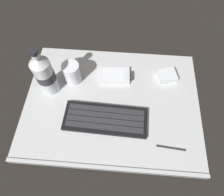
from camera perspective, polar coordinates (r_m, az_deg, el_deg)
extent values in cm
cube|color=#B7BABC|center=(74.20, 0.00, -1.47)|extent=(64.00, 48.00, 2.00)
cube|color=#B7BABC|center=(65.57, -1.69, -19.37)|extent=(64.00, 1.20, 0.80)
cube|color=black|center=(69.71, -1.92, -6.07)|extent=(29.34, 11.94, 1.40)
cube|color=#28282B|center=(70.24, -1.60, -3.34)|extent=(26.73, 2.87, 0.30)
cube|color=#28282B|center=(69.35, -1.82, -4.97)|extent=(26.73, 2.87, 0.30)
cube|color=#28282B|center=(68.51, -2.06, -6.65)|extent=(26.73, 2.87, 0.30)
cube|color=#28282B|center=(67.74, -2.29, -8.36)|extent=(26.73, 2.87, 0.30)
cube|color=silver|center=(78.65, 1.02, 6.53)|extent=(12.33, 8.14, 1.40)
cube|color=silver|center=(78.04, 1.03, 6.85)|extent=(8.66, 6.31, 0.10)
cube|color=#333338|center=(78.91, 5.70, 6.38)|extent=(0.97, 3.83, 1.12)
cylinder|color=silver|center=(76.43, -11.41, 7.09)|extent=(6.40, 6.40, 8.50)
cylinder|color=yellow|center=(77.22, -11.28, 6.66)|extent=(5.50, 5.50, 6.12)
cylinder|color=silver|center=(73.76, -18.45, 5.83)|extent=(6.60, 6.60, 15.00)
cone|color=silver|center=(67.03, -20.60, 10.08)|extent=(6.60, 6.60, 2.80)
cylinder|color=silver|center=(65.38, -21.24, 11.32)|extent=(2.51, 2.51, 1.80)
cylinder|color=black|center=(64.32, -21.67, 12.15)|extent=(2.77, 2.77, 1.20)
cylinder|color=#2D2D38|center=(73.17, -18.62, 6.16)|extent=(6.73, 6.73, 3.80)
cube|color=silver|center=(80.79, 15.47, 6.17)|extent=(8.19, 7.19, 2.40)
cylinder|color=#26262B|center=(69.61, 16.61, -13.51)|extent=(9.53, 1.48, 0.70)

